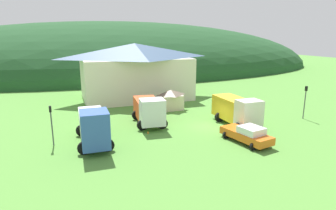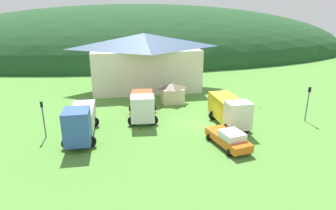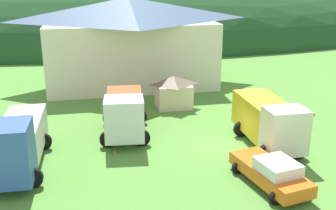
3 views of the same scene
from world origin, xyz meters
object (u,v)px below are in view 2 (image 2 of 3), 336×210
at_px(play_shed_cream, 172,93).
at_px(traffic_light_west, 43,115).
at_px(traffic_cone_mid_row, 137,129).
at_px(traffic_cone_near_pickup, 260,108).
at_px(box_truck_blue, 80,121).
at_px(depot_building, 145,60).
at_px(heavy_rig_striped, 229,110).
at_px(service_pickup_orange, 229,138).
at_px(traffic_light_east, 308,100).
at_px(heavy_rig_white, 142,105).

xyz_separation_m(play_shed_cream, traffic_light_west, (-14.63, -8.63, 0.92)).
height_order(play_shed_cream, traffic_cone_mid_row, play_shed_cream).
bearing_deg(traffic_cone_near_pickup, traffic_cone_mid_row, -166.35).
bearing_deg(play_shed_cream, box_truck_blue, -139.52).
relative_size(depot_building, heavy_rig_striped, 2.64).
xyz_separation_m(box_truck_blue, traffic_cone_mid_row, (5.47, 1.06, -1.79)).
bearing_deg(traffic_cone_mid_row, heavy_rig_striped, -4.24).
bearing_deg(traffic_light_west, heavy_rig_striped, -1.62).
bearing_deg(traffic_cone_mid_row, service_pickup_orange, -35.44).
height_order(play_shed_cream, traffic_light_east, traffic_light_east).
relative_size(play_shed_cream, traffic_light_east, 0.78).
bearing_deg(traffic_light_west, play_shed_cream, 30.53).
distance_m(heavy_rig_white, traffic_cone_mid_row, 3.60).
relative_size(play_shed_cream, heavy_rig_white, 0.44).
relative_size(box_truck_blue, traffic_light_east, 2.05).
distance_m(play_shed_cream, traffic_light_east, 16.49).
relative_size(heavy_rig_white, traffic_light_west, 1.87).
xyz_separation_m(service_pickup_orange, traffic_light_west, (-16.90, 5.43, 1.47)).
xyz_separation_m(depot_building, box_truck_blue, (-8.46, -18.43, -2.62)).
height_order(box_truck_blue, traffic_light_west, traffic_light_west).
height_order(box_truck_blue, traffic_light_east, traffic_light_east).
distance_m(service_pickup_orange, traffic_cone_near_pickup, 12.65).
bearing_deg(depot_building, traffic_light_west, -124.27).
height_order(heavy_rig_striped, traffic_cone_mid_row, heavy_rig_striped).
distance_m(depot_building, traffic_cone_mid_row, 18.17).
relative_size(traffic_light_west, traffic_light_east, 0.93).
relative_size(depot_building, traffic_cone_mid_row, 31.67).
bearing_deg(heavy_rig_white, play_shed_cream, 144.85).
distance_m(depot_building, play_shed_cream, 9.81).
distance_m(box_truck_blue, traffic_light_east, 24.44).
relative_size(play_shed_cream, box_truck_blue, 0.38).
relative_size(heavy_rig_white, heavy_rig_striped, 1.05).
relative_size(box_truck_blue, service_pickup_orange, 1.51).
distance_m(play_shed_cream, traffic_light_west, 17.00).
distance_m(traffic_light_east, traffic_cone_near_pickup, 6.37).
relative_size(heavy_rig_white, traffic_light_east, 1.75).
height_order(box_truck_blue, service_pickup_orange, box_truck_blue).
distance_m(traffic_light_east, traffic_cone_mid_row, 19.16).
bearing_deg(traffic_cone_mid_row, traffic_cone_near_pickup, 13.65).
distance_m(depot_building, heavy_rig_white, 14.75).
xyz_separation_m(depot_building, traffic_light_east, (15.97, -18.62, -1.97)).
height_order(depot_building, box_truck_blue, depot_building).
bearing_deg(heavy_rig_white, traffic_light_east, 82.22).
bearing_deg(depot_building, traffic_cone_mid_row, -99.78).
xyz_separation_m(traffic_light_west, traffic_cone_mid_row, (8.98, 0.20, -2.29)).
height_order(depot_building, heavy_rig_striped, depot_building).
distance_m(play_shed_cream, box_truck_blue, 14.62).
distance_m(heavy_rig_striped, traffic_light_east, 9.05).
height_order(heavy_rig_white, traffic_cone_mid_row, heavy_rig_white).
height_order(traffic_light_east, traffic_cone_near_pickup, traffic_light_east).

